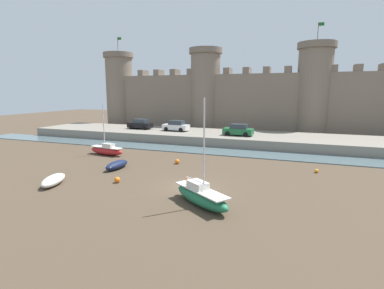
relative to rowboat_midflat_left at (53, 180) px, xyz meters
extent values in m
plane|color=#4C3D2D|center=(10.40, 3.30, -0.40)|extent=(160.00, 160.00, 0.00)
cube|color=slate|center=(10.40, 17.54, -0.35)|extent=(80.00, 4.50, 0.10)
cube|color=gray|center=(10.40, 24.79, 0.26)|extent=(67.70, 10.00, 1.32)
cube|color=#7A6B5B|center=(10.40, 35.55, 4.78)|extent=(55.70, 2.80, 10.36)
cylinder|color=#7A6B5B|center=(-17.45, 35.55, 6.63)|extent=(5.33, 5.33, 14.06)
cylinder|color=#706254|center=(-17.45, 35.55, 14.16)|extent=(5.97, 5.97, 1.00)
cylinder|color=#4C4742|center=(-17.45, 35.55, 16.16)|extent=(0.10, 0.10, 3.00)
cube|color=#19591E|center=(-17.00, 35.55, 17.36)|extent=(0.80, 0.04, 0.50)
cylinder|color=#7A6B5B|center=(1.12, 35.55, 6.63)|extent=(5.33, 5.33, 14.06)
cylinder|color=#706254|center=(1.12, 35.55, 14.16)|extent=(5.97, 5.97, 1.00)
cylinder|color=#7A6B5B|center=(19.69, 35.55, 6.63)|extent=(5.33, 5.33, 14.06)
cylinder|color=#706254|center=(19.69, 35.55, 14.16)|extent=(5.97, 5.97, 1.00)
cylinder|color=#4C4742|center=(19.69, 35.55, 16.16)|extent=(0.10, 0.10, 3.00)
cube|color=#19591E|center=(20.14, 35.55, 17.36)|extent=(0.80, 0.04, 0.50)
cube|color=#746557|center=(-11.80, 35.55, 10.51)|extent=(1.10, 2.52, 1.10)
cube|color=#746557|center=(-8.39, 35.55, 10.51)|extent=(1.10, 2.52, 1.10)
cube|color=#746557|center=(-4.97, 35.55, 10.51)|extent=(1.10, 2.52, 1.10)
cube|color=#746557|center=(-1.56, 35.55, 10.51)|extent=(1.10, 2.52, 1.10)
cube|color=#746557|center=(5.28, 35.55, 10.51)|extent=(1.10, 2.52, 1.10)
cube|color=#746557|center=(8.69, 35.55, 10.51)|extent=(1.10, 2.52, 1.10)
cube|color=#746557|center=(12.11, 35.55, 10.51)|extent=(1.10, 2.52, 1.10)
cube|color=#746557|center=(15.53, 35.55, 10.51)|extent=(1.10, 2.52, 1.10)
cube|color=#746557|center=(22.36, 35.55, 10.51)|extent=(1.10, 2.52, 1.10)
cube|color=#746557|center=(25.78, 35.55, 10.51)|extent=(1.10, 2.52, 1.10)
cube|color=#746557|center=(29.19, 35.55, 10.51)|extent=(1.10, 2.52, 1.10)
ellipsoid|color=silver|center=(0.00, 0.00, -0.02)|extent=(2.26, 3.43, 0.77)
ellipsoid|color=white|center=(0.00, 0.00, 0.04)|extent=(1.81, 2.80, 0.42)
cube|color=beige|center=(0.08, -0.23, 0.08)|extent=(1.06, 0.55, 0.06)
cube|color=beige|center=(-0.43, 1.17, 0.06)|extent=(0.73, 0.50, 0.08)
ellipsoid|color=#1E6B47|center=(12.54, 0.05, 0.14)|extent=(5.09, 4.13, 1.08)
cube|color=silver|center=(12.54, 0.05, 0.64)|extent=(4.46, 3.60, 0.08)
cube|color=silver|center=(12.22, 0.28, 0.90)|extent=(1.71, 1.57, 0.44)
cylinder|color=silver|center=(12.76, -0.10, 3.66)|extent=(0.10, 0.10, 5.96)
cylinder|color=silver|center=(12.11, 0.35, 1.13)|extent=(1.99, 1.42, 0.08)
ellipsoid|color=#141E3D|center=(1.86, 6.02, 0.00)|extent=(1.19, 3.17, 0.80)
ellipsoid|color=navy|center=(1.86, 6.02, 0.06)|extent=(0.93, 2.60, 0.44)
cube|color=beige|center=(1.87, 6.26, 0.10)|extent=(0.93, 0.23, 0.06)
cube|color=beige|center=(1.82, 4.80, 0.08)|extent=(0.61, 0.30, 0.08)
ellipsoid|color=red|center=(-3.09, 11.10, 0.08)|extent=(4.96, 1.82, 0.96)
cube|color=silver|center=(-3.09, 11.10, 0.52)|extent=(4.36, 1.57, 0.08)
cube|color=silver|center=(-2.73, 11.05, 0.78)|extent=(1.45, 0.92, 0.44)
cylinder|color=silver|center=(-3.33, 11.14, 3.06)|extent=(0.10, 0.10, 5.01)
cylinder|color=silver|center=(-2.61, 11.03, 1.01)|extent=(2.17, 0.40, 0.08)
sphere|color=orange|center=(6.50, 9.98, -0.15)|extent=(0.50, 0.50, 0.50)
sphere|color=#E04C1E|center=(9.94, 4.26, -0.21)|extent=(0.39, 0.39, 0.39)
sphere|color=orange|center=(19.91, 11.36, -0.22)|extent=(0.36, 0.36, 0.36)
sphere|color=orange|center=(4.47, 2.27, -0.16)|extent=(0.49, 0.49, 0.49)
cube|color=black|center=(-6.68, 25.05, 1.52)|extent=(4.20, 1.96, 0.80)
cube|color=#2D3842|center=(-6.53, 25.04, 2.22)|extent=(2.35, 1.64, 0.64)
cylinder|color=black|center=(-8.00, 24.29, 1.24)|extent=(0.65, 0.22, 0.64)
cylinder|color=black|center=(-7.89, 25.98, 1.24)|extent=(0.65, 0.22, 0.64)
cylinder|color=black|center=(-5.46, 24.13, 1.24)|extent=(0.65, 0.22, 0.64)
cylinder|color=black|center=(-5.36, 25.82, 1.24)|extent=(0.65, 0.22, 0.64)
cube|color=silver|center=(-0.12, 24.73, 1.52)|extent=(4.20, 1.96, 0.80)
cube|color=#2D3842|center=(0.03, 24.72, 2.22)|extent=(2.35, 1.64, 0.64)
cylinder|color=black|center=(-1.45, 23.96, 1.24)|extent=(0.65, 0.22, 0.64)
cylinder|color=black|center=(-1.34, 25.66, 1.24)|extent=(0.65, 0.22, 0.64)
cylinder|color=black|center=(1.09, 23.80, 1.24)|extent=(0.65, 0.22, 0.64)
cylinder|color=black|center=(1.20, 25.50, 1.24)|extent=(0.65, 0.22, 0.64)
cube|color=#1E6638|center=(10.00, 23.27, 1.52)|extent=(4.20, 1.96, 0.80)
cube|color=#2D3842|center=(10.15, 23.26, 2.22)|extent=(2.35, 1.64, 0.64)
cylinder|color=black|center=(8.68, 22.50, 1.24)|extent=(0.65, 0.22, 0.64)
cylinder|color=black|center=(8.78, 24.20, 1.24)|extent=(0.65, 0.22, 0.64)
cylinder|color=black|center=(11.21, 22.34, 1.24)|extent=(0.65, 0.22, 0.64)
cylinder|color=black|center=(11.32, 24.04, 1.24)|extent=(0.65, 0.22, 0.64)
camera|label=1|loc=(18.59, -17.70, 7.02)|focal=28.00mm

